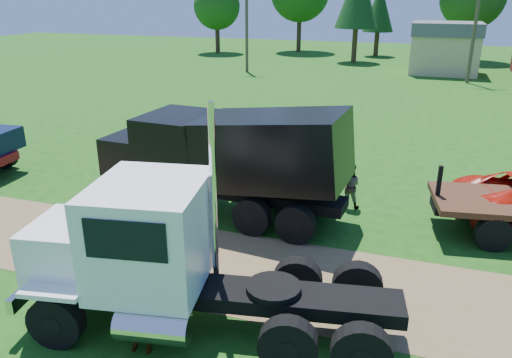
% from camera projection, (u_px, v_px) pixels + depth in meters
% --- Properties ---
extents(ground, '(140.00, 140.00, 0.00)m').
position_uv_depth(ground, '(299.00, 281.00, 13.42)').
color(ground, '#164B10').
rests_on(ground, ground).
extents(dirt_track, '(120.00, 4.20, 0.01)m').
position_uv_depth(dirt_track, '(299.00, 280.00, 13.42)').
color(dirt_track, brown).
rests_on(dirt_track, ground).
extents(white_semi_tractor, '(8.71, 4.11, 5.14)m').
position_uv_depth(white_semi_tractor, '(157.00, 255.00, 11.17)').
color(white_semi_tractor, black).
rests_on(white_semi_tractor, ground).
extents(black_dump_truck, '(9.09, 3.30, 3.89)m').
position_uv_depth(black_dump_truck, '(227.00, 155.00, 16.78)').
color(black_dump_truck, black).
rests_on(black_dump_truck, ground).
extents(spectator_a, '(0.72, 0.52, 1.84)m').
position_uv_depth(spectator_a, '(139.00, 314.00, 10.50)').
color(spectator_a, '#999999').
rests_on(spectator_a, ground).
extents(spectator_b, '(0.85, 0.70, 1.64)m').
position_uv_depth(spectator_b, '(349.00, 186.00, 17.73)').
color(spectator_b, '#999999').
rests_on(spectator_b, ground).
extents(tan_shed, '(6.20, 5.40, 4.70)m').
position_uv_depth(tan_shed, '(445.00, 47.00, 46.85)').
color(tan_shed, tan).
rests_on(tan_shed, ground).
extents(utility_poles, '(42.20, 0.28, 9.00)m').
position_uv_depth(utility_poles, '(475.00, 26.00, 41.01)').
color(utility_poles, '#473528').
rests_on(utility_poles, ground).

